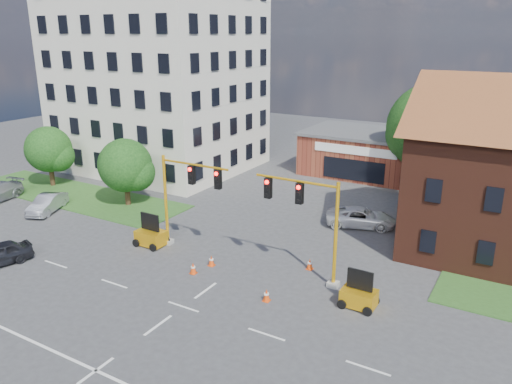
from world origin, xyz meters
TOP-DOWN VIEW (x-y plane):
  - ground at (0.00, 0.00)m, footprint 120.00×120.00m
  - grass_verge_nw at (-20.00, 10.00)m, footprint 22.00×6.00m
  - lane_markings at (0.00, -3.00)m, footprint 60.00×36.00m
  - office_block at (-20.00, 21.90)m, footprint 18.40×15.40m
  - brick_shop at (0.00, 29.98)m, footprint 12.40×8.40m
  - tree_large at (6.90, 27.08)m, footprint 8.17×7.78m
  - tree_nw_front at (-13.78, 10.58)m, footprint 4.60×4.38m
  - tree_nw_rear at (-23.79, 11.08)m, footprint 4.42×4.21m
  - signal_mast_west at (-4.36, 6.00)m, footprint 5.30×0.60m
  - signal_mast_east at (4.36, 6.00)m, footprint 5.30×0.60m
  - trailer_west at (-6.78, 5.20)m, footprint 1.94×1.31m
  - trailer_east at (7.95, 4.64)m, footprint 1.79×1.20m
  - cone_a at (-1.85, 3.32)m, footprint 0.40×0.40m
  - cone_b at (-1.51, 4.73)m, footprint 0.40×0.40m
  - cone_c at (3.49, 2.73)m, footprint 0.40×0.40m
  - cone_d at (3.93, 7.34)m, footprint 0.40×0.40m
  - pickup_white at (4.30, 15.67)m, footprint 5.53×3.79m
  - sedan_silver_front at (-18.40, 6.06)m, footprint 3.03×4.51m

SIDE VIEW (x-z plane):
  - ground at x=0.00m, z-range 0.00..0.00m
  - lane_markings at x=0.00m, z-range 0.00..0.01m
  - grass_verge_nw at x=-20.00m, z-range 0.00..0.08m
  - cone_a at x=-1.85m, z-range -0.01..0.69m
  - cone_b at x=-1.51m, z-range -0.01..0.69m
  - cone_c at x=3.49m, z-range -0.01..0.69m
  - cone_d at x=3.93m, z-range -0.01..0.69m
  - trailer_east at x=7.95m, z-range -0.38..1.64m
  - trailer_west at x=-6.78m, z-range -0.41..1.78m
  - pickup_white at x=4.30m, z-range 0.00..1.40m
  - sedan_silver_front at x=-18.40m, z-range 0.00..1.41m
  - brick_shop at x=0.00m, z-range 0.01..4.31m
  - tree_nw_front at x=-13.78m, z-range 0.47..6.09m
  - tree_nw_rear at x=-23.79m, z-range 0.55..6.16m
  - signal_mast_west at x=-4.36m, z-range 0.82..7.02m
  - signal_mast_east at x=4.36m, z-range 0.82..7.02m
  - tree_large at x=6.90m, z-range 0.71..10.39m
  - office_block at x=-20.00m, z-range 0.01..20.61m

